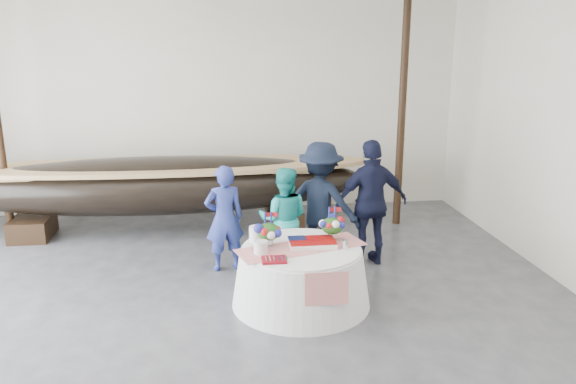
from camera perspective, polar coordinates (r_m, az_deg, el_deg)
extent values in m
cube|color=#3D3D42|center=(6.30, -8.03, -17.49)|extent=(10.00, 12.00, 0.01)
cube|color=silver|center=(11.37, -8.07, 9.28)|extent=(10.00, 0.02, 4.50)
cylinder|color=black|center=(10.49, 11.53, 8.65)|extent=(0.14, 0.14, 4.50)
cube|color=black|center=(10.91, -24.51, -3.30)|extent=(0.65, 0.84, 0.37)
cube|color=black|center=(10.45, -0.39, -2.65)|extent=(0.65, 0.84, 0.37)
ellipsoid|color=black|center=(10.25, -12.94, 0.67)|extent=(7.47, 1.49, 1.03)
cube|color=#9E7A4C|center=(10.19, -13.03, 2.20)|extent=(5.98, 0.98, 0.06)
cone|color=white|center=(7.47, 1.33, -8.57)|extent=(1.83, 1.83, 0.75)
cylinder|color=white|center=(7.32, 1.35, -5.79)|extent=(1.55, 1.55, 0.04)
cube|color=red|center=(7.32, 1.35, -5.62)|extent=(1.78, 1.02, 0.01)
cube|color=white|center=(7.36, 2.46, -5.24)|extent=(0.60, 0.40, 0.07)
cylinder|color=white|center=(7.09, -2.78, -5.64)|extent=(0.18, 0.18, 0.16)
cylinder|color=white|center=(7.53, -3.29, -4.25)|extent=(0.18, 0.18, 0.20)
cube|color=maroon|center=(6.88, -1.43, -6.90)|extent=(0.30, 0.24, 0.03)
cone|color=silver|center=(7.28, 5.83, -5.32)|extent=(0.09, 0.09, 0.12)
imported|color=navy|center=(8.45, -6.49, -2.67)|extent=(0.66, 0.51, 1.62)
imported|color=teal|center=(8.43, -0.44, -2.74)|extent=(0.87, 0.73, 1.59)
imported|color=black|center=(8.65, 3.32, -1.17)|extent=(1.42, 1.21, 1.91)
imported|color=black|center=(8.67, 8.47, -1.12)|extent=(1.20, 0.62, 1.96)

